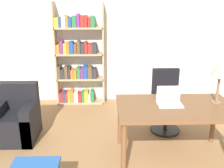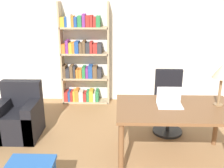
% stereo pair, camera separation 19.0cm
% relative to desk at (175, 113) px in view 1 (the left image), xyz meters
% --- Properties ---
extents(wall_back, '(8.00, 0.06, 2.70)m').
position_rel_desk_xyz_m(wall_back, '(-0.60, 2.27, 0.67)').
color(wall_back, white).
rests_on(wall_back, ground_plane).
extents(desk, '(1.55, 0.92, 0.78)m').
position_rel_desk_xyz_m(desk, '(0.00, 0.00, 0.00)').
color(desk, brown).
rests_on(desk, ground_plane).
extents(laptop, '(0.33, 0.23, 0.24)m').
position_rel_desk_xyz_m(laptop, '(-0.08, 0.07, 0.15)').
color(laptop, silver).
rests_on(laptop, desk).
extents(table_lamp, '(0.26, 0.26, 0.57)m').
position_rel_desk_xyz_m(table_lamp, '(0.58, 0.10, 0.56)').
color(table_lamp, olive).
rests_on(table_lamp, desk).
extents(office_chair, '(0.49, 0.49, 1.04)m').
position_rel_desk_xyz_m(office_chair, '(0.07, 0.84, -0.22)').
color(office_chair, black).
rests_on(office_chair, ground_plane).
extents(armchair, '(0.64, 0.66, 0.87)m').
position_rel_desk_xyz_m(armchair, '(-2.34, 0.60, -0.38)').
color(armchair, black).
rests_on(armchair, ground_plane).
extents(bookshelf, '(0.99, 0.28, 2.08)m').
position_rel_desk_xyz_m(bookshelf, '(-1.49, 2.08, 0.25)').
color(bookshelf, tan).
rests_on(bookshelf, ground_plane).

